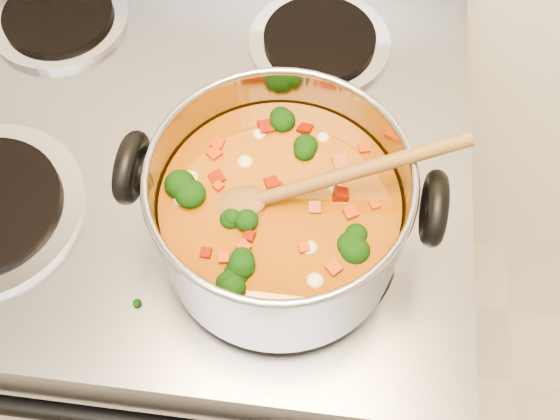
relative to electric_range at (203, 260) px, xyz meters
name	(u,v)px	position (x,y,z in m)	size (l,w,h in m)	color
electric_range	(203,260)	(0.00, 0.00, 0.00)	(0.79, 0.71, 1.08)	gray
stockpot	(280,213)	(0.17, -0.16, 0.54)	(0.32, 0.26, 0.16)	#97979E
wooden_spoon	(293,190)	(0.18, -0.16, 0.58)	(0.26, 0.10, 0.10)	brown
cooktop_crumbs	(276,244)	(0.17, -0.16, 0.46)	(0.10, 0.36, 0.01)	black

